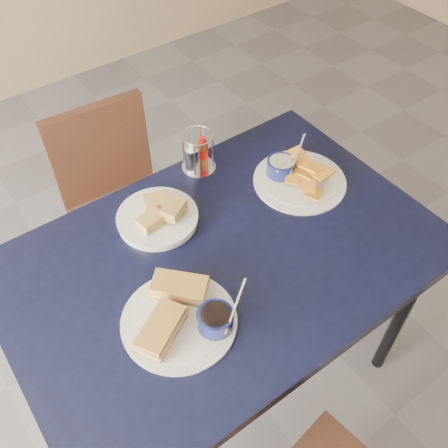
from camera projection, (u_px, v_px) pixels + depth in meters
ground at (262, 406)px, 1.86m from camera, size 6.00×6.00×0.00m
dining_table at (224, 269)px, 1.43m from camera, size 1.20×0.80×0.75m
chair_far at (115, 193)px, 1.95m from camera, size 0.40×0.39×0.81m
sandwich_plate at (182, 315)px, 1.23m from camera, size 0.31×0.29×0.12m
plantain_plate at (295, 176)px, 1.57m from camera, size 0.29×0.29×0.12m
bread_basket at (158, 217)px, 1.45m from camera, size 0.23×0.23×0.07m
condiment_caddy at (197, 155)px, 1.58m from camera, size 0.11×0.11×0.14m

